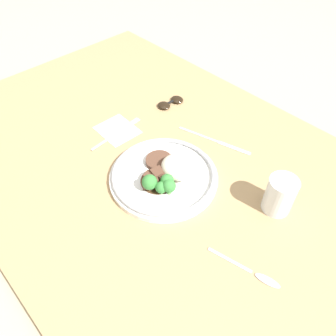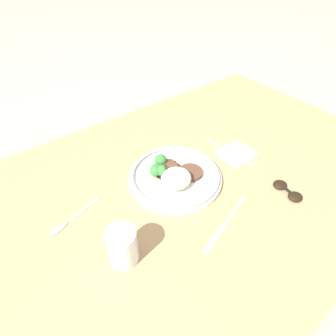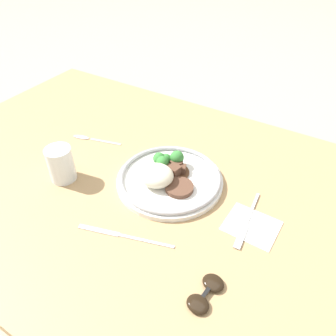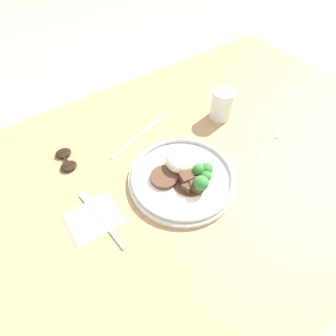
# 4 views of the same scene
# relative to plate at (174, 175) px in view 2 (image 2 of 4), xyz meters

# --- Properties ---
(ground_plane) EXTENTS (8.00, 8.00, 0.00)m
(ground_plane) POSITION_rel_plate_xyz_m (0.00, 0.03, -0.05)
(ground_plane) COLOR tan
(dining_table) EXTENTS (1.55, 0.92, 0.03)m
(dining_table) POSITION_rel_plate_xyz_m (0.00, 0.03, -0.04)
(dining_table) COLOR tan
(dining_table) RESTS_ON ground
(napkin) EXTENTS (0.12, 0.11, 0.00)m
(napkin) POSITION_rel_plate_xyz_m (-0.25, 0.03, -0.02)
(napkin) COLOR white
(napkin) RESTS_ON dining_table
(plate) EXTENTS (0.29, 0.29, 0.06)m
(plate) POSITION_rel_plate_xyz_m (0.00, 0.00, 0.00)
(plate) COLOR white
(plate) RESTS_ON dining_table
(juice_glass) EXTENTS (0.07, 0.07, 0.10)m
(juice_glass) POSITION_rel_plate_xyz_m (0.25, 0.14, 0.03)
(juice_glass) COLOR #F4AD19
(juice_glass) RESTS_ON dining_table
(fork) EXTENTS (0.03, 0.19, 0.00)m
(fork) POSITION_rel_plate_xyz_m (-0.24, 0.04, -0.02)
(fork) COLOR silver
(fork) RESTS_ON napkin
(knife) EXTENTS (0.23, 0.07, 0.00)m
(knife) POSITION_rel_plate_xyz_m (-0.00, 0.21, -0.02)
(knife) COLOR silver
(knife) RESTS_ON dining_table
(spoon) EXTENTS (0.16, 0.05, 0.01)m
(spoon) POSITION_rel_plate_xyz_m (0.33, -0.04, -0.02)
(spoon) COLOR silver
(spoon) RESTS_ON dining_table
(sunglasses) EXTENTS (0.05, 0.10, 0.01)m
(sunglasses) POSITION_rel_plate_xyz_m (-0.23, 0.24, -0.01)
(sunglasses) COLOR black
(sunglasses) RESTS_ON dining_table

